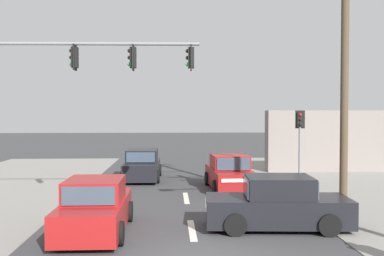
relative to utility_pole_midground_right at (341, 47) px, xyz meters
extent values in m
cube|color=silver|center=(-5.08, -1.77, -5.63)|extent=(0.20, 2.40, 0.01)
cube|color=silver|center=(-5.08, 3.23, -5.63)|extent=(0.20, 2.40, 0.01)
cylinder|color=#4C3D2B|center=(0.13, 0.01, -0.37)|extent=(0.26, 0.26, 10.52)
cylinder|color=slate|center=(-8.15, 0.10, 0.07)|extent=(6.80, 0.29, 0.11)
cube|color=black|center=(-8.83, 0.12, -0.38)|extent=(0.21, 0.27, 0.68)
cube|color=black|center=(-8.83, 0.12, -0.38)|extent=(0.05, 0.44, 0.84)
sphere|color=black|center=(-8.95, 0.12, -0.16)|extent=(0.13, 0.13, 0.13)
sphere|color=black|center=(-8.95, 0.12, -0.38)|extent=(0.13, 0.13, 0.13)
sphere|color=green|center=(-8.95, 0.12, -0.60)|extent=(0.13, 0.13, 0.13)
cube|color=black|center=(-6.93, 0.07, -0.38)|extent=(0.21, 0.27, 0.68)
cube|color=black|center=(-6.93, 0.07, -0.38)|extent=(0.05, 0.44, 0.84)
sphere|color=black|center=(-7.05, 0.07, -0.16)|extent=(0.13, 0.13, 0.13)
sphere|color=black|center=(-7.05, 0.07, -0.38)|extent=(0.13, 0.13, 0.13)
sphere|color=green|center=(-7.05, 0.07, -0.60)|extent=(0.13, 0.13, 0.13)
cube|color=black|center=(-5.02, 0.01, -0.38)|extent=(0.21, 0.27, 0.68)
cube|color=black|center=(-5.02, 0.01, -0.38)|extent=(0.05, 0.44, 0.84)
sphere|color=black|center=(-5.14, 0.02, -0.16)|extent=(0.13, 0.13, 0.13)
sphere|color=black|center=(-5.14, 0.02, -0.38)|extent=(0.13, 0.13, 0.13)
sphere|color=green|center=(-5.14, 0.02, -0.60)|extent=(0.13, 0.13, 0.13)
cylinder|color=slate|center=(0.35, 5.90, -4.23)|extent=(0.12, 0.12, 2.80)
cube|color=black|center=(0.35, 5.90, -2.49)|extent=(0.29, 0.24, 0.68)
cube|color=black|center=(0.35, 5.90, -2.49)|extent=(0.44, 0.12, 0.84)
sphere|color=red|center=(0.33, 5.79, -2.27)|extent=(0.13, 0.13, 0.13)
sphere|color=black|center=(0.33, 5.79, -2.49)|extent=(0.13, 0.13, 0.13)
sphere|color=black|center=(0.33, 5.79, -2.71)|extent=(0.13, 0.13, 0.13)
cube|color=gray|center=(5.92, 11.23, -3.83)|extent=(12.00, 1.00, 3.60)
cube|color=maroon|center=(-7.86, -1.93, -5.09)|extent=(1.71, 4.20, 0.80)
cube|color=maroon|center=(-7.86, -1.98, -4.38)|extent=(1.56, 1.90, 0.62)
cube|color=#384756|center=(-7.86, -1.01, -4.38)|extent=(1.44, 0.06, 0.53)
cube|color=#384756|center=(-7.86, -2.95, -4.38)|extent=(1.40, 0.06, 0.50)
cube|color=white|center=(-7.85, 0.19, -4.91)|extent=(1.45, 0.04, 0.14)
cylinder|color=black|center=(-8.71, -0.63, -5.31)|extent=(0.19, 0.64, 0.64)
cylinder|color=black|center=(-7.01, -0.63, -5.31)|extent=(0.19, 0.64, 0.64)
cylinder|color=black|center=(-8.71, -3.23, -5.31)|extent=(0.19, 0.64, 0.64)
cylinder|color=black|center=(-7.01, -3.23, -5.31)|extent=(0.19, 0.64, 0.64)
cube|color=maroon|center=(-3.05, 5.20, -5.09)|extent=(1.90, 4.28, 0.80)
cube|color=maroon|center=(-3.05, 5.25, -4.38)|extent=(1.65, 1.97, 0.62)
cube|color=#384756|center=(-3.00, 4.28, -4.38)|extent=(1.44, 0.13, 0.53)
cube|color=#384756|center=(-3.10, 6.21, -4.38)|extent=(1.41, 0.13, 0.50)
cube|color=white|center=(-2.95, 3.08, -4.91)|extent=(1.45, 0.11, 0.14)
cylinder|color=black|center=(-2.14, 3.94, -5.31)|extent=(0.22, 0.65, 0.64)
cylinder|color=black|center=(-3.83, 3.85, -5.31)|extent=(0.22, 0.65, 0.64)
cylinder|color=black|center=(-2.26, 6.54, -5.31)|extent=(0.22, 0.65, 0.64)
cylinder|color=black|center=(-3.96, 6.46, -5.31)|extent=(0.22, 0.65, 0.64)
cube|color=black|center=(-2.55, -1.72, -5.09)|extent=(4.30, 1.98, 0.80)
cube|color=black|center=(-2.50, -1.73, -4.38)|extent=(2.00, 1.68, 0.62)
cube|color=#384756|center=(-3.46, -1.66, -4.38)|extent=(0.16, 1.44, 0.53)
cube|color=#384756|center=(-1.53, -1.79, -4.38)|extent=(0.15, 1.40, 0.50)
cube|color=white|center=(-4.66, -1.58, -4.91)|extent=(0.14, 1.44, 0.14)
cylinder|color=black|center=(-3.90, -2.49, -5.31)|extent=(0.65, 0.23, 0.64)
cylinder|color=black|center=(-3.79, -0.79, -5.31)|extent=(0.65, 0.23, 0.64)
cylinder|color=black|center=(-1.30, -2.66, -5.31)|extent=(0.65, 0.23, 0.64)
cylinder|color=black|center=(-1.19, -0.96, -5.31)|extent=(0.65, 0.23, 0.64)
cube|color=black|center=(-7.17, 8.45, -5.09)|extent=(1.75, 4.22, 0.80)
cube|color=black|center=(-7.17, 8.40, -4.38)|extent=(1.58, 1.92, 0.62)
cube|color=#384756|center=(-7.16, 9.37, -4.38)|extent=(1.44, 0.08, 0.53)
cube|color=#384756|center=(-7.19, 7.43, -4.38)|extent=(1.40, 0.08, 0.50)
cube|color=white|center=(-7.15, 10.57, -4.91)|extent=(1.45, 0.06, 0.14)
cylinder|color=black|center=(-8.01, 9.77, -5.31)|extent=(0.20, 0.64, 0.64)
cylinder|color=black|center=(-6.31, 9.75, -5.31)|extent=(0.20, 0.64, 0.64)
cylinder|color=black|center=(-8.04, 7.16, -5.31)|extent=(0.20, 0.64, 0.64)
cylinder|color=black|center=(-6.34, 7.14, -5.31)|extent=(0.20, 0.64, 0.64)
camera|label=1|loc=(-5.70, -14.79, -2.22)|focal=42.00mm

